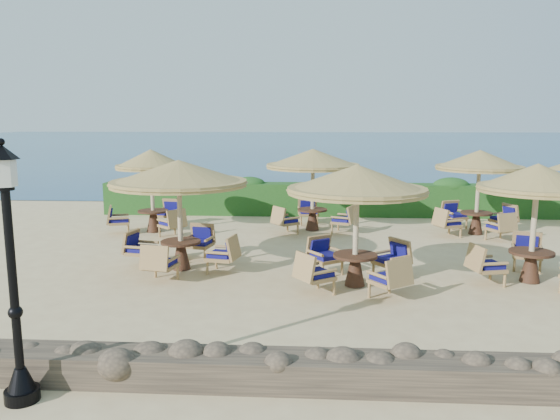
% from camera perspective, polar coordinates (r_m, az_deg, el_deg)
% --- Properties ---
extents(ground, '(120.00, 120.00, 0.00)m').
position_cam_1_polar(ground, '(13.67, 7.93, -5.86)').
color(ground, '#CEB782').
rests_on(ground, ground).
extents(sea, '(160.00, 160.00, 0.00)m').
position_cam_1_polar(sea, '(83.23, 4.37, 7.07)').
color(sea, navy).
rests_on(sea, ground).
extents(hedge, '(18.00, 0.90, 1.20)m').
position_cam_1_polar(hedge, '(20.59, 6.50, 1.09)').
color(hedge, '#163E14').
rests_on(hedge, ground).
extents(stone_wall, '(15.00, 0.65, 0.44)m').
position_cam_1_polar(stone_wall, '(7.80, 11.45, -16.46)').
color(stone_wall, brown).
rests_on(stone_wall, ground).
extents(lamp_post, '(0.44, 0.44, 3.31)m').
position_cam_1_polar(lamp_post, '(7.65, -26.11, -7.10)').
color(lamp_post, black).
rests_on(lamp_post, ground).
extents(cafe_set_0, '(3.28, 3.28, 2.65)m').
position_cam_1_polar(cafe_set_0, '(13.13, -10.49, 2.03)').
color(cafe_set_0, tan).
rests_on(cafe_set_0, ground).
extents(cafe_set_1, '(3.02, 3.02, 2.65)m').
position_cam_1_polar(cafe_set_1, '(11.73, 8.00, 0.94)').
color(cafe_set_1, tan).
rests_on(cafe_set_1, ground).
extents(cafe_set_2, '(2.71, 2.70, 2.65)m').
position_cam_1_polar(cafe_set_2, '(13.14, 25.15, 0.89)').
color(cafe_set_2, tan).
rests_on(cafe_set_2, ground).
extents(cafe_set_3, '(2.72, 2.64, 2.65)m').
position_cam_1_polar(cafe_set_3, '(17.77, -13.26, 3.30)').
color(cafe_set_3, tan).
rests_on(cafe_set_3, ground).
extents(cafe_set_4, '(3.03, 3.03, 2.65)m').
position_cam_1_polar(cafe_set_4, '(17.57, 3.45, 4.15)').
color(cafe_set_4, tan).
rests_on(cafe_set_4, ground).
extents(cafe_set_5, '(2.85, 2.85, 2.65)m').
position_cam_1_polar(cafe_set_5, '(18.04, 20.05, 3.19)').
color(cafe_set_5, tan).
rests_on(cafe_set_5, ground).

